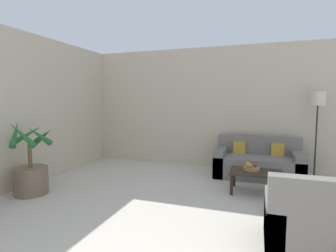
{
  "coord_description": "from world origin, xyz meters",
  "views": [
    {
      "loc": [
        0.45,
        0.68,
        1.5
      ],
      "look_at": [
        -1.26,
        5.63,
        1.0
      ],
      "focal_mm": 28.0,
      "sensor_mm": 36.0,
      "label": 1
    }
  ],
  "objects_px": {
    "potted_palm": "(31,172)",
    "floor_lamp": "(318,107)",
    "apple_green": "(250,165)",
    "fruit_bowl": "(251,169)",
    "orange_fruit": "(248,164)",
    "ottoman": "(295,204)",
    "sofa_loveseat": "(258,163)",
    "coffee_table": "(256,174)",
    "armchair": "(312,228)",
    "apple_red": "(255,165)"
  },
  "relations": [
    {
      "from": "potted_palm",
      "to": "floor_lamp",
      "type": "bearing_deg",
      "value": 28.4
    },
    {
      "from": "apple_green",
      "to": "fruit_bowl",
      "type": "bearing_deg",
      "value": 64.14
    },
    {
      "from": "floor_lamp",
      "to": "orange_fruit",
      "type": "relative_size",
      "value": 21.27
    },
    {
      "from": "orange_fruit",
      "to": "floor_lamp",
      "type": "bearing_deg",
      "value": 42.98
    },
    {
      "from": "fruit_bowl",
      "to": "ottoman",
      "type": "relative_size",
      "value": 0.47
    },
    {
      "from": "sofa_loveseat",
      "to": "coffee_table",
      "type": "relative_size",
      "value": 2.0
    },
    {
      "from": "orange_fruit",
      "to": "ottoman",
      "type": "height_order",
      "value": "orange_fruit"
    },
    {
      "from": "floor_lamp",
      "to": "apple_green",
      "type": "height_order",
      "value": "floor_lamp"
    },
    {
      "from": "floor_lamp",
      "to": "apple_green",
      "type": "xyz_separation_m",
      "value": [
        -1.17,
        -1.2,
        -0.94
      ]
    },
    {
      "from": "coffee_table",
      "to": "ottoman",
      "type": "relative_size",
      "value": 1.46
    },
    {
      "from": "coffee_table",
      "to": "sofa_loveseat",
      "type": "bearing_deg",
      "value": 88.68
    },
    {
      "from": "potted_palm",
      "to": "sofa_loveseat",
      "type": "distance_m",
      "value": 4.11
    },
    {
      "from": "orange_fruit",
      "to": "armchair",
      "type": "relative_size",
      "value": 0.09
    },
    {
      "from": "potted_palm",
      "to": "orange_fruit",
      "type": "height_order",
      "value": "potted_palm"
    },
    {
      "from": "orange_fruit",
      "to": "armchair",
      "type": "height_order",
      "value": "armchair"
    },
    {
      "from": "sofa_loveseat",
      "to": "armchair",
      "type": "relative_size",
      "value": 1.92
    },
    {
      "from": "sofa_loveseat",
      "to": "ottoman",
      "type": "distance_m",
      "value": 1.84
    },
    {
      "from": "armchair",
      "to": "fruit_bowl",
      "type": "bearing_deg",
      "value": 109.46
    },
    {
      "from": "floor_lamp",
      "to": "armchair",
      "type": "xyz_separation_m",
      "value": [
        -0.53,
        -2.86,
        -1.12
      ]
    },
    {
      "from": "floor_lamp",
      "to": "apple_green",
      "type": "bearing_deg",
      "value": -134.15
    },
    {
      "from": "apple_red",
      "to": "armchair",
      "type": "relative_size",
      "value": 0.08
    },
    {
      "from": "potted_palm",
      "to": "apple_green",
      "type": "distance_m",
      "value": 3.56
    },
    {
      "from": "sofa_loveseat",
      "to": "apple_red",
      "type": "relative_size",
      "value": 24.41
    },
    {
      "from": "orange_fruit",
      "to": "fruit_bowl",
      "type": "bearing_deg",
      "value": -23.25
    },
    {
      "from": "fruit_bowl",
      "to": "armchair",
      "type": "bearing_deg",
      "value": -70.54
    },
    {
      "from": "orange_fruit",
      "to": "ottoman",
      "type": "xyz_separation_m",
      "value": [
        0.63,
        -0.88,
        -0.27
      ]
    },
    {
      "from": "potted_palm",
      "to": "ottoman",
      "type": "height_order",
      "value": "potted_palm"
    },
    {
      "from": "potted_palm",
      "to": "armchair",
      "type": "height_order",
      "value": "potted_palm"
    },
    {
      "from": "coffee_table",
      "to": "apple_green",
      "type": "distance_m",
      "value": 0.17
    },
    {
      "from": "sofa_loveseat",
      "to": "armchair",
      "type": "bearing_deg",
      "value": -79.09
    },
    {
      "from": "sofa_loveseat",
      "to": "ottoman",
      "type": "xyz_separation_m",
      "value": [
        0.47,
        -1.78,
        -0.09
      ]
    },
    {
      "from": "ottoman",
      "to": "orange_fruit",
      "type": "bearing_deg",
      "value": 125.64
    },
    {
      "from": "floor_lamp",
      "to": "apple_red",
      "type": "distance_m",
      "value": 1.83
    },
    {
      "from": "armchair",
      "to": "ottoman",
      "type": "distance_m",
      "value": 0.87
    },
    {
      "from": "floor_lamp",
      "to": "ottoman",
      "type": "distance_m",
      "value": 2.4
    },
    {
      "from": "floor_lamp",
      "to": "ottoman",
      "type": "xyz_separation_m",
      "value": [
        -0.57,
        -1.99,
        -1.21
      ]
    },
    {
      "from": "coffee_table",
      "to": "orange_fruit",
      "type": "xyz_separation_m",
      "value": [
        -0.14,
        0.08,
        0.14
      ]
    },
    {
      "from": "sofa_loveseat",
      "to": "fruit_bowl",
      "type": "relative_size",
      "value": 6.18
    },
    {
      "from": "coffee_table",
      "to": "ottoman",
      "type": "distance_m",
      "value": 0.94
    },
    {
      "from": "coffee_table",
      "to": "fruit_bowl",
      "type": "relative_size",
      "value": 3.09
    },
    {
      "from": "coffee_table",
      "to": "potted_palm",
      "type": "bearing_deg",
      "value": -160.25
    },
    {
      "from": "coffee_table",
      "to": "apple_green",
      "type": "relative_size",
      "value": 11.24
    },
    {
      "from": "potted_palm",
      "to": "orange_fruit",
      "type": "xyz_separation_m",
      "value": [
        3.3,
        1.32,
        0.09
      ]
    },
    {
      "from": "sofa_loveseat",
      "to": "armchair",
      "type": "distance_m",
      "value": 2.69
    },
    {
      "from": "potted_palm",
      "to": "coffee_table",
      "type": "relative_size",
      "value": 1.48
    },
    {
      "from": "potted_palm",
      "to": "ottoman",
      "type": "relative_size",
      "value": 2.17
    },
    {
      "from": "potted_palm",
      "to": "apple_green",
      "type": "xyz_separation_m",
      "value": [
        3.34,
        1.23,
        0.09
      ]
    },
    {
      "from": "orange_fruit",
      "to": "armchair",
      "type": "bearing_deg",
      "value": -69.02
    },
    {
      "from": "floor_lamp",
      "to": "coffee_table",
      "type": "height_order",
      "value": "floor_lamp"
    },
    {
      "from": "potted_palm",
      "to": "floor_lamp",
      "type": "xyz_separation_m",
      "value": [
        4.5,
        2.43,
        1.03
      ]
    }
  ]
}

